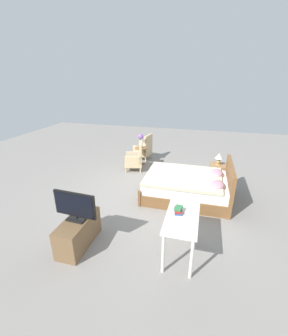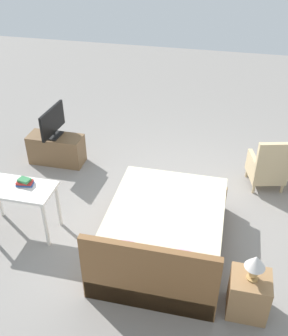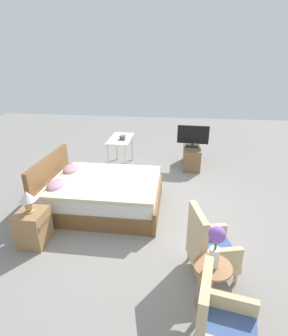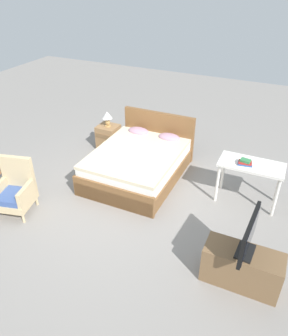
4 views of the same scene
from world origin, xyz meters
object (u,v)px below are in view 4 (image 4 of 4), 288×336
object	(u,v)px
tv_flatscreen	(249,236)
vanity_desk	(251,170)
armchair_by_window_right	(16,191)
nightstand	(109,137)
table_lamp	(107,117)
bed	(139,162)
book_stack	(245,162)
tv_stand	(241,267)

from	to	relation	value
tv_flatscreen	vanity_desk	xyz separation A→B (m)	(-0.25, 1.77, -0.16)
armchair_by_window_right	nightstand	xyz separation A→B (m)	(0.27, 2.51, -0.11)
table_lamp	vanity_desk	bearing A→B (deg)	-12.24
bed	armchair_by_window_right	world-z (taller)	bed
bed	nightstand	distance (m)	1.31
tv_flatscreen	book_stack	distance (m)	1.73
bed	vanity_desk	bearing A→B (deg)	1.33
nightstand	tv_stand	world-z (taller)	nightstand
bed	tv_flatscreen	world-z (taller)	tv_flatscreen
armchair_by_window_right	tv_stand	bearing A→B (deg)	0.99
nightstand	tv_flatscreen	bearing A→B (deg)	-36.06
nightstand	armchair_by_window_right	bearing A→B (deg)	-96.14
tv_flatscreen	vanity_desk	size ratio (longest dim) A/B	0.74
bed	book_stack	size ratio (longest dim) A/B	8.64
vanity_desk	tv_flatscreen	bearing A→B (deg)	-82.05
table_lamp	tv_stand	world-z (taller)	table_lamp
table_lamp	tv_flatscreen	size ratio (longest dim) A/B	0.43
bed	nightstand	size ratio (longest dim) A/B	3.82
vanity_desk	book_stack	size ratio (longest dim) A/B	4.39
vanity_desk	table_lamp	bearing A→B (deg)	167.76
armchair_by_window_right	tv_flatscreen	size ratio (longest dim) A/B	1.20
tv_stand	book_stack	world-z (taller)	book_stack
nightstand	tv_flatscreen	size ratio (longest dim) A/B	0.70
bed	armchair_by_window_right	bearing A→B (deg)	-127.44
table_lamp	vanity_desk	world-z (taller)	table_lamp
nightstand	tv_stand	xyz separation A→B (m)	(3.35, -2.44, -0.01)
vanity_desk	bed	bearing A→B (deg)	-178.67
book_stack	table_lamp	bearing A→B (deg)	165.96
book_stack	tv_flatscreen	bearing A→B (deg)	-78.33
bed	table_lamp	bearing A→B (deg)	146.70
table_lamp	tv_flatscreen	xyz separation A→B (m)	(3.36, -2.44, 0.05)
nightstand	vanity_desk	size ratio (longest dim) A/B	0.52
armchair_by_window_right	book_stack	bearing A→B (deg)	28.18
table_lamp	tv_stand	size ratio (longest dim) A/B	0.34
tv_flatscreen	table_lamp	bearing A→B (deg)	143.93
nightstand	book_stack	xyz separation A→B (m)	(3.01, -0.75, 0.52)
tv_stand	tv_flatscreen	distance (m)	0.53
tv_stand	tv_flatscreen	size ratio (longest dim) A/B	1.25
tv_flatscreen	armchair_by_window_right	bearing A→B (deg)	-179.01
nightstand	table_lamp	distance (m)	0.48
vanity_desk	nightstand	bearing A→B (deg)	167.77
nightstand	bed	bearing A→B (deg)	-33.27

